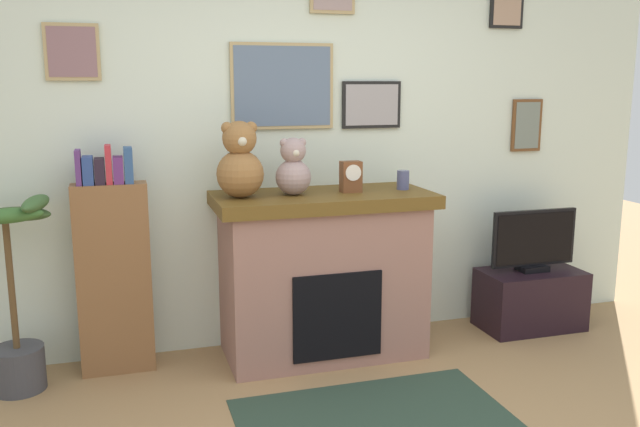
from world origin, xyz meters
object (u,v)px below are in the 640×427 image
at_px(fireplace, 323,273).
at_px(television, 534,241).
at_px(tv_stand, 530,299).
at_px(teddy_bear_grey, 293,169).
at_px(mantel_clock, 351,177).
at_px(teddy_bear_cream, 240,163).
at_px(bookshelf, 114,271).
at_px(candle_jar, 403,180).
at_px(potted_plant, 12,306).

relative_size(fireplace, television, 2.11).
height_order(tv_stand, teddy_bear_grey, teddy_bear_grey).
xyz_separation_m(mantel_clock, teddy_bear_cream, (-0.69, 0.00, 0.11)).
xyz_separation_m(bookshelf, candle_jar, (1.78, -0.12, 0.48)).
height_order(tv_stand, candle_jar, candle_jar).
height_order(television, candle_jar, candle_jar).
xyz_separation_m(fireplace, bookshelf, (-1.25, 0.10, 0.10)).
height_order(potted_plant, candle_jar, candle_jar).
bearing_deg(mantel_clock, fireplace, 173.81).
bearing_deg(mantel_clock, tv_stand, 0.84).
relative_size(bookshelf, mantel_clock, 7.11).
distance_m(fireplace, bookshelf, 1.26).
bearing_deg(teddy_bear_grey, television, 0.58).
xyz_separation_m(tv_stand, television, (0.00, -0.00, 0.42)).
distance_m(bookshelf, teddy_bear_grey, 1.21).
distance_m(potted_plant, teddy_bear_cream, 1.49).
distance_m(tv_stand, mantel_clock, 1.64).
distance_m(fireplace, television, 1.53).
bearing_deg(television, potted_plant, -179.73).
bearing_deg(mantel_clock, teddy_bear_cream, 179.94).
relative_size(candle_jar, mantel_clock, 0.63).
bearing_deg(potted_plant, television, 0.27).
distance_m(potted_plant, tv_stand, 3.34).
relative_size(bookshelf, potted_plant, 1.23).
xyz_separation_m(tv_stand, teddy_bear_grey, (-1.72, -0.02, 0.99)).
xyz_separation_m(fireplace, teddy_bear_cream, (-0.51, -0.02, 0.71)).
distance_m(candle_jar, teddy_bear_grey, 0.72).
relative_size(teddy_bear_cream, teddy_bear_grey, 1.30).
xyz_separation_m(potted_plant, teddy_bear_cream, (1.29, -0.00, 0.75)).
height_order(fireplace, television, fireplace).
distance_m(tv_stand, candle_jar, 1.34).
bearing_deg(television, bookshelf, 177.91).
xyz_separation_m(teddy_bear_cream, teddy_bear_grey, (0.32, 0.00, -0.05)).
distance_m(bookshelf, mantel_clock, 1.52).
bearing_deg(mantel_clock, television, 0.77).
bearing_deg(teddy_bear_grey, bookshelf, 173.62).
bearing_deg(teddy_bear_grey, fireplace, 5.44).
bearing_deg(teddy_bear_cream, television, 0.49).
bearing_deg(candle_jar, tv_stand, 1.05).
distance_m(mantel_clock, teddy_bear_cream, 0.70).
distance_m(fireplace, tv_stand, 1.56).
distance_m(bookshelf, potted_plant, 0.57).
xyz_separation_m(fireplace, television, (1.53, -0.00, 0.10)).
relative_size(bookshelf, teddy_bear_cream, 3.02).
relative_size(tv_stand, teddy_bear_grey, 2.03).
height_order(bookshelf, tv_stand, bookshelf).
height_order(tv_stand, television, television).
xyz_separation_m(candle_jar, mantel_clock, (-0.35, -0.00, 0.04)).
relative_size(fireplace, mantel_clock, 7.02).
bearing_deg(fireplace, potted_plant, -179.48).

